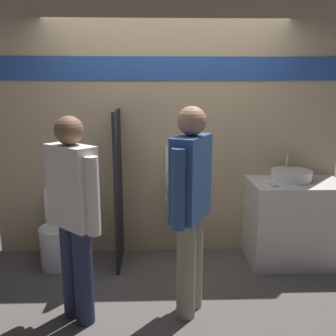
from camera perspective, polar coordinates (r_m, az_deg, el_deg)
ground_plane at (r=3.87m, az=0.08°, el=-15.91°), size 16.00×16.00×0.00m
display_wall at (r=4.03m, az=-0.20°, el=5.67°), size 3.73×0.07×2.70m
sink_counter at (r=4.19m, az=18.74°, el=-7.80°), size 0.96×0.61×0.87m
sink_basin at (r=4.09m, az=18.27°, el=-1.04°), size 0.41×0.41×0.25m
cell_phone at (r=3.85m, az=15.83°, el=-2.46°), size 0.07×0.14×0.01m
divider_near_counter at (r=3.85m, az=-7.58°, el=-3.27°), size 0.03×0.57×1.61m
urinal_near_counter at (r=3.96m, az=1.73°, el=-2.45°), size 0.31×0.32×1.23m
toilet at (r=4.12m, az=-16.28°, el=-9.70°), size 0.37×0.53×0.93m
person_in_vest at (r=2.95m, az=-14.18°, el=-6.57°), size 0.45×0.41×1.63m
person_with_lanyard at (r=2.95m, az=3.48°, el=-5.47°), size 0.36×0.54×1.70m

